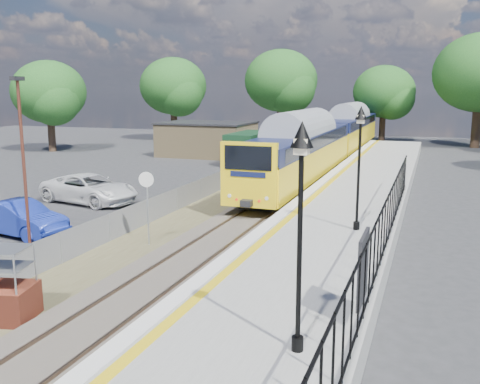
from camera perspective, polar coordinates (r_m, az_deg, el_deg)
The scene contains 17 objects.
ground at distance 16.94m, azimuth -9.17°, elevation -10.26°, with size 120.00×120.00×0.00m, color #2D2D30.
track_bed at distance 25.56m, azimuth 0.43°, elevation -2.66°, with size 5.90×80.00×0.29m.
platform at distance 22.76m, azimuth 10.18°, elevation -3.60°, with size 5.00×70.00×0.90m, color gray.
platform_edge at distance 23.07m, azimuth 5.17°, elevation -2.11°, with size 0.90×70.00×0.01m.
victorian_lamp_south at distance 10.18m, azimuth 6.52°, elevation 0.81°, with size 0.44×0.44×4.60m.
victorian_lamp_north at distance 20.00m, azimuth 12.68°, elevation 5.53°, with size 0.44×0.44×4.60m.
palisade_fence at distance 16.59m, azimuth 14.93°, elevation -4.28°, with size 0.12×26.00×2.00m.
wire_fence at distance 28.94m, azimuth -5.00°, elevation -0.07°, with size 0.06×52.00×1.20m.
outbuilding at distance 48.92m, azimuth -2.70°, elevation 5.52°, with size 10.80×10.10×3.12m.
tree_line at distance 56.13m, azimuth 13.60°, elevation 11.11°, with size 56.80×43.80×11.88m.
train at distance 43.98m, azimuth 9.65°, elevation 5.85°, with size 2.82×40.83×3.51m.
brick_plinth at distance 15.54m, azimuth -23.55°, elevation -9.18°, with size 1.53×1.53×2.04m.
speed_sign at distance 21.01m, azimuth -9.89°, elevation -0.36°, with size 0.59×0.16×2.96m.
carpark_lamp at distance 21.22m, azimuth -22.15°, elevation 3.81°, with size 0.25×0.50×6.53m.
car_blue at distance 24.36m, azimuth -22.43°, elevation -2.61°, with size 1.57×4.49×1.48m, color #192D99.
car_yellow at distance 25.53m, azimuth -23.97°, elevation -2.58°, with size 1.53×3.76×1.09m, color gold.
car_white at distance 30.15m, azimuth -15.75°, elevation 0.35°, with size 2.58×5.60×1.56m, color silver.
Camera 1 is at (7.80, -13.76, 6.06)m, focal length 40.00 mm.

